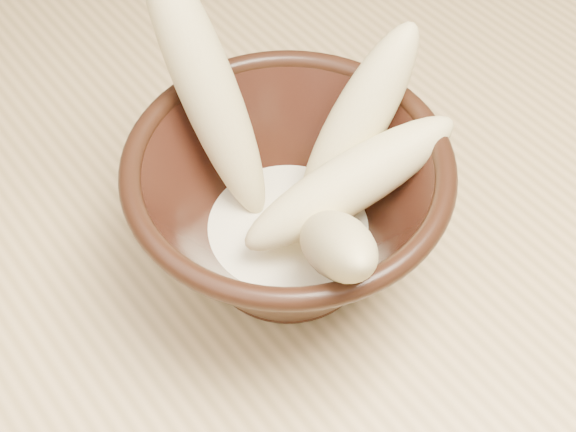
% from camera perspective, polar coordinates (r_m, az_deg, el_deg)
% --- Properties ---
extents(table, '(1.20, 0.80, 0.75)m').
position_cam_1_polar(table, '(0.76, -4.16, 1.80)').
color(table, tan).
rests_on(table, ground).
extents(bowl, '(0.22, 0.22, 0.12)m').
position_cam_1_polar(bowl, '(0.56, 0.00, 0.65)').
color(bowl, black).
rests_on(bowl, table).
extents(milk_puddle, '(0.12, 0.12, 0.02)m').
position_cam_1_polar(milk_puddle, '(0.58, 0.00, -1.17)').
color(milk_puddle, beige).
rests_on(milk_puddle, bowl).
extents(banana_upright, '(0.04, 0.15, 0.19)m').
position_cam_1_polar(banana_upright, '(0.56, -5.88, 9.33)').
color(banana_upright, tan).
rests_on(banana_upright, bowl).
extents(banana_right, '(0.14, 0.06, 0.15)m').
position_cam_1_polar(banana_right, '(0.57, 4.96, 6.63)').
color(banana_right, tan).
rests_on(banana_right, bowl).
extents(banana_across, '(0.17, 0.08, 0.09)m').
position_cam_1_polar(banana_across, '(0.54, 4.36, 2.31)').
color(banana_across, tan).
rests_on(banana_across, bowl).
extents(banana_front, '(0.10, 0.14, 0.14)m').
position_cam_1_polar(banana_front, '(0.50, 3.41, -2.02)').
color(banana_front, tan).
rests_on(banana_front, bowl).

